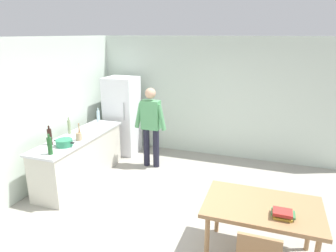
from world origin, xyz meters
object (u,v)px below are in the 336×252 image
utensil_jar (79,136)px  bottle_wine_green (50,146)px  dining_table (262,211)px  bottle_vinegar_tall (69,127)px  bottle_water_clear (98,116)px  bottle_wine_dark (50,137)px  cooking_pot (64,143)px  book_stack (283,214)px  refrigerator (122,116)px  person (151,122)px

utensil_jar → bottle_wine_green: bottle_wine_green is taller
dining_table → utensil_jar: (-3.24, 0.91, 0.31)m
bottle_vinegar_tall → dining_table: bearing=-17.9°
bottle_water_clear → bottle_wine_dark: 1.53m
bottle_water_clear → bottle_wine_dark: bottle_wine_dark is taller
bottle_wine_dark → cooking_pot: bearing=2.9°
cooking_pot → bottle_vinegar_tall: (-0.34, 0.61, 0.08)m
book_stack → cooking_pot: bearing=167.8°
refrigerator → person: refrigerator is taller
refrigerator → cooking_pot: bearing=-90.0°
person → bottle_wine_dark: person is taller
refrigerator → book_stack: refrigerator is taller
bottle_wine_green → bottle_wine_dark: size_ratio=1.00×
utensil_jar → bottle_water_clear: (-0.33, 1.18, 0.05)m
refrigerator → bottle_vinegar_tall: (-0.34, -1.52, 0.14)m
cooking_pot → bottle_wine_green: 0.39m
refrigerator → book_stack: 4.56m
dining_table → book_stack: bearing=-40.1°
refrigerator → person: 1.10m
cooking_pot → bottle_wine_dark: (-0.28, -0.01, 0.09)m
person → dining_table: 3.20m
refrigerator → bottle_water_clear: bearing=-113.6°
bottle_wine_dark → bottle_water_clear: bearing=89.5°
cooking_pot → utensil_jar: bearing=79.7°
utensil_jar → book_stack: bearing=-17.6°
utensil_jar → book_stack: 3.64m
utensil_jar → person: bearing=54.3°
bottle_water_clear → bottle_vinegar_tall: bottle_vinegar_tall is taller
utensil_jar → cooking_pot: bearing=-100.3°
bottle_wine_green → bottle_water_clear: (-0.29, 1.90, -0.02)m
refrigerator → bottle_water_clear: 0.68m
refrigerator → bottle_wine_green: (0.02, -2.51, 0.15)m
utensil_jar → bottle_vinegar_tall: same height
utensil_jar → bottle_water_clear: utensil_jar is taller
refrigerator → book_stack: (3.52, -2.89, -0.11)m
bottle_vinegar_tall → bottle_wine_dark: bottle_wine_dark is taller
cooking_pot → bottle_wine_dark: size_ratio=1.18×
cooking_pot → bottle_wine_green: size_ratio=1.18×
refrigerator → utensil_jar: 1.80m
refrigerator → cooking_pot: refrigerator is taller
bottle_wine_dark → book_stack: bottle_wine_dark is taller
refrigerator → person: (0.95, -0.55, 0.08)m
refrigerator → bottle_water_clear: size_ratio=6.00×
person → dining_table: (2.35, -2.15, -0.31)m
utensil_jar → bottle_wine_dark: (-0.34, -0.35, 0.07)m
bottle_water_clear → bottle_wine_dark: bearing=-90.5°
bottle_vinegar_tall → book_stack: bottle_vinegar_tall is taller
dining_table → bottle_wine_green: (-3.28, 0.19, 0.37)m
utensil_jar → bottle_wine_green: (-0.04, -0.71, 0.07)m
refrigerator → bottle_wine_green: size_ratio=5.29×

